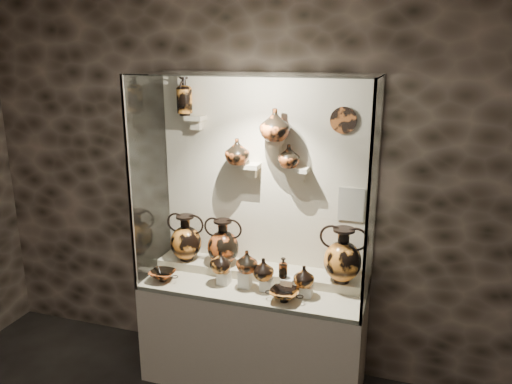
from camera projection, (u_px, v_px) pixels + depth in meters
wall_back at (266, 177)px, 3.89m from camera, size 5.00×0.02×3.20m
plinth at (254, 334)px, 3.92m from camera, size 1.70×0.60×0.80m
front_tier at (253, 286)px, 3.81m from camera, size 1.68×0.58×0.03m
rear_tier at (260, 273)px, 3.96m from camera, size 1.70×0.25×0.10m
back_panel at (266, 177)px, 3.88m from camera, size 1.70×0.03×1.60m
glass_front at (239, 199)px, 3.32m from camera, size 1.70×0.01×1.60m
glass_left at (149, 179)px, 3.84m from camera, size 0.01×0.60×1.60m
glass_right at (373, 198)px, 3.34m from camera, size 0.01×0.60×1.60m
glass_top at (253, 74)px, 3.38m from camera, size 1.70×0.60×0.01m
frame_post_left at (130, 188)px, 3.58m from camera, size 0.02×0.02×1.60m
frame_post_right at (368, 210)px, 3.08m from camera, size 0.02×0.02×1.60m
pedestal_a at (224, 278)px, 3.81m from camera, size 0.09×0.09×0.10m
pedestal_b at (245, 279)px, 3.76m from camera, size 0.09×0.09×0.13m
pedestal_c at (267, 284)px, 3.71m from camera, size 0.09×0.09×0.09m
pedestal_d at (288, 285)px, 3.66m from camera, size 0.09×0.09×0.12m
pedestal_e at (306, 291)px, 3.62m from camera, size 0.09×0.09×0.08m
bracket_ul at (195, 118)px, 3.85m from camera, size 0.14×0.12×0.04m
bracket_ca at (251, 166)px, 3.82m from camera, size 0.14×0.12×0.04m
bracket_cb at (276, 142)px, 3.70m from camera, size 0.10×0.12×0.04m
bracket_cc at (299, 169)px, 3.70m from camera, size 0.14×0.12×0.04m
amphora_left at (186, 237)px, 4.04m from camera, size 0.34×0.34×0.38m
amphora_mid at (223, 242)px, 3.95m from camera, size 0.33×0.33×0.38m
amphora_right at (343, 255)px, 3.65m from camera, size 0.44×0.44×0.42m
jug_a at (221, 262)px, 3.77m from camera, size 0.21×0.21×0.17m
jug_b at (247, 262)px, 3.70m from camera, size 0.18×0.18×0.17m
jug_c at (263, 269)px, 3.67m from camera, size 0.21×0.21×0.17m
jug_e at (304, 276)px, 3.58m from camera, size 0.17×0.17×0.16m
lekythos_small at (283, 267)px, 3.62m from camera, size 0.10×0.10×0.18m
kylix_left at (163, 275)px, 3.86m from camera, size 0.30×0.27×0.10m
kylix_right at (284, 294)px, 3.54m from camera, size 0.30×0.27×0.11m
lekythos_tall at (184, 94)px, 3.81m from camera, size 0.17×0.17×0.33m
ovoid_vase_a at (237, 151)px, 3.77m from camera, size 0.22×0.22×0.20m
ovoid_vase_b at (275, 125)px, 3.61m from camera, size 0.28×0.28×0.23m
ovoid_vase_c at (289, 156)px, 3.67m from camera, size 0.21×0.21×0.17m
wall_plate at (344, 120)px, 3.56m from camera, size 0.19×0.02×0.19m
info_placard at (351, 204)px, 3.71m from camera, size 0.19×0.01×0.26m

